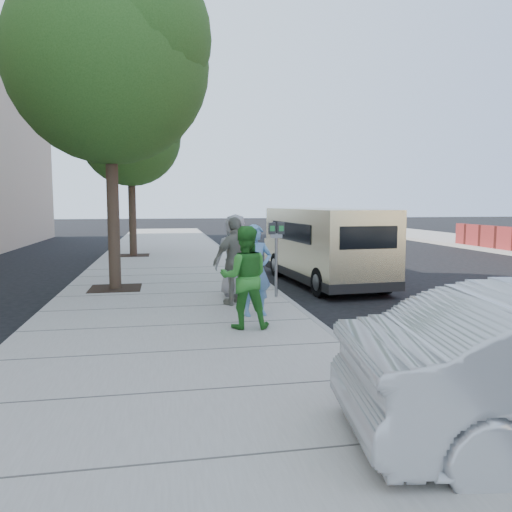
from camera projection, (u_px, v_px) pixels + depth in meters
name	position (u px, v px, depth m)	size (l,w,h in m)	color
ground	(223.00, 312.00, 10.03)	(120.00, 120.00, 0.00)	black
sidewalk	(172.00, 310.00, 9.84)	(5.00, 60.00, 0.15)	gray
curb_face	(292.00, 306.00, 10.28)	(0.12, 60.00, 0.16)	gray
tree_near	(110.00, 55.00, 11.37)	(4.62, 4.60, 7.53)	black
tree_far	(132.00, 131.00, 18.87)	(3.92, 3.80, 6.49)	black
parking_meter	(276.00, 243.00, 10.76)	(0.34, 0.13, 1.62)	gray
van	(323.00, 244.00, 13.47)	(2.20, 5.58, 2.03)	beige
person_officer	(256.00, 270.00, 9.00)	(0.60, 0.40, 1.65)	#5789B9
person_green_shirt	(245.00, 277.00, 8.10)	(0.81, 0.63, 1.67)	#2D812A
person_gray_shirt	(235.00, 255.00, 10.89)	(0.88, 0.57, 1.79)	gray
person_striped_polo	(236.00, 261.00, 9.98)	(1.03, 0.43, 1.76)	gray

